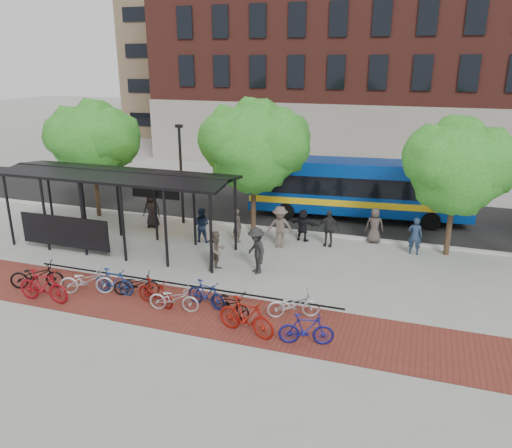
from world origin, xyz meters
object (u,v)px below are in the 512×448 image
(pedestrian_4, at_px, (328,228))
(pedestrian_5, at_px, (303,225))
(tree_a, at_px, (93,138))
(bus, at_px, (359,186))
(tree_c, at_px, (460,164))
(pedestrian_6, at_px, (375,226))
(bus_shelter, at_px, (116,183))
(bike_6, at_px, (174,298))
(pedestrian_8, at_px, (217,251))
(bike_1, at_px, (43,286))
(bike_4, at_px, (137,284))
(pedestrian_3, at_px, (280,227))
(lamp_post_left, at_px, (181,172))
(pedestrian_7, at_px, (415,236))
(bike_3, at_px, (114,281))
(bike_8, at_px, (230,302))
(bike_11, at_px, (306,329))
(bike_9, at_px, (246,316))
(pedestrian_0, at_px, (152,210))
(pedestrian_1, at_px, (237,225))
(bike_0, at_px, (37,275))
(bike_2, at_px, (87,281))
(bike_7, at_px, (206,294))
(pedestrian_2, at_px, (201,225))
(tree_b, at_px, (256,143))
(pedestrian_9, at_px, (256,250))
(bike_10, at_px, (294,304))
(bike_5, at_px, (155,293))

(pedestrian_4, height_order, pedestrian_5, pedestrian_4)
(tree_a, relative_size, bus, 0.53)
(tree_c, relative_size, pedestrian_6, 3.53)
(bus_shelter, distance_m, tree_a, 5.52)
(bike_6, xyz_separation_m, pedestrian_8, (0.04, 3.70, 0.37))
(bike_1, distance_m, bike_4, 3.22)
(pedestrian_3, height_order, pedestrian_4, pedestrian_3)
(bike_1, bearing_deg, pedestrian_6, -47.91)
(tree_c, xyz_separation_m, lamp_post_left, (-13.09, 0.25, -1.31))
(bike_4, height_order, bike_6, bike_6)
(pedestrian_4, height_order, pedestrian_7, pedestrian_4)
(bike_3, bearing_deg, bike_8, -90.11)
(bike_11, bearing_deg, bike_9, 76.65)
(pedestrian_5, bearing_deg, pedestrian_0, 14.47)
(bus, relative_size, pedestrian_1, 7.32)
(lamp_post_left, bearing_deg, tree_a, -177.08)
(bike_9, relative_size, pedestrian_5, 1.32)
(bike_0, relative_size, bike_9, 0.96)
(bike_2, distance_m, bike_7, 4.60)
(bike_4, distance_m, bike_9, 4.86)
(tree_a, xyz_separation_m, pedestrian_7, (16.54, -0.46, -3.39))
(bike_2, distance_m, bike_4, 1.86)
(bike_9, xyz_separation_m, pedestrian_2, (-4.80, 7.19, 0.21))
(bus_shelter, relative_size, bike_0, 5.41)
(pedestrian_5, distance_m, pedestrian_6, 3.33)
(bike_11, bearing_deg, tree_b, 13.22)
(tree_b, xyz_separation_m, pedestrian_4, (3.75, -0.67, -3.60))
(bike_6, distance_m, pedestrian_9, 4.29)
(pedestrian_5, relative_size, pedestrian_9, 0.80)
(bike_9, distance_m, pedestrian_4, 8.58)
(bike_10, distance_m, pedestrian_4, 7.03)
(pedestrian_5, height_order, pedestrian_6, pedestrian_6)
(bike_9, relative_size, pedestrian_7, 1.20)
(pedestrian_5, bearing_deg, bike_4, 71.25)
(tree_a, relative_size, pedestrian_6, 3.68)
(bike_0, xyz_separation_m, bike_9, (8.55, -0.61, 0.10))
(bike_2, distance_m, pedestrian_5, 10.13)
(bike_1, bearing_deg, pedestrian_9, -54.11)
(pedestrian_9, bearing_deg, pedestrian_2, -168.20)
(tree_c, xyz_separation_m, bike_4, (-10.88, -7.92, -3.62))
(bus, distance_m, bike_10, 11.83)
(tree_a, xyz_separation_m, bike_8, (10.88, -8.19, -3.79))
(bike_3, relative_size, pedestrian_1, 1.02)
(tree_c, height_order, pedestrian_8, tree_c)
(bike_3, xyz_separation_m, bike_7, (3.63, 0.15, -0.00))
(bike_4, xyz_separation_m, pedestrian_3, (3.58, 6.35, 0.54))
(bike_8, xyz_separation_m, pedestrian_4, (1.87, 7.52, 0.41))
(bike_5, relative_size, pedestrian_3, 0.83)
(lamp_post_left, bearing_deg, pedestrian_7, -3.48)
(tree_c, height_order, pedestrian_0, tree_c)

